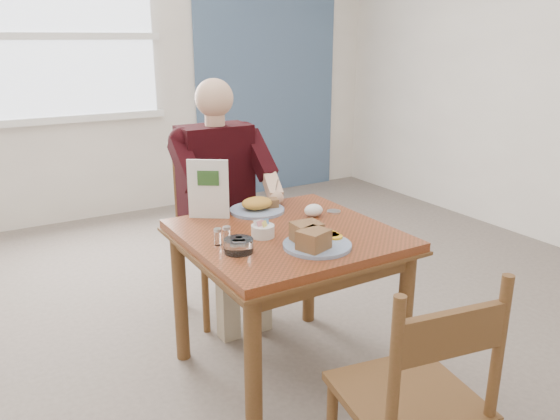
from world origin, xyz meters
TOP-DOWN VIEW (x-y plane):
  - floor at (0.00, 0.00)m, footprint 6.00×6.00m
  - wall_back at (0.00, 3.00)m, footprint 5.50×0.00m
  - accent_panel at (1.60, 2.98)m, footprint 1.60×0.02m
  - lemon_wedge at (-0.06, -0.25)m, footprint 0.07×0.05m
  - napkin at (0.22, 0.11)m, footprint 0.12×0.11m
  - metal_dish at (0.35, 0.11)m, footprint 0.08×0.08m
  - window at (-0.40, 2.97)m, footprint 1.72×0.04m
  - table at (0.00, 0.00)m, footprint 0.92×0.92m
  - chair_far at (0.00, 0.80)m, footprint 0.42×0.42m
  - chair_near at (-0.10, -0.95)m, footprint 0.49×0.49m
  - diner at (0.00, 0.71)m, footprint 0.53×0.56m
  - near_plate at (-0.01, -0.23)m, footprint 0.34×0.34m
  - far_plate at (0.02, 0.32)m, footprint 0.35×0.35m
  - caddy at (-0.13, -0.01)m, footprint 0.11×0.11m
  - shakers at (-0.32, -0.00)m, footprint 0.08×0.04m
  - creamer at (-0.31, -0.12)m, footprint 0.16×0.16m
  - menu at (-0.23, 0.35)m, footprint 0.17×0.12m

SIDE VIEW (x-z plane):
  - floor at x=0.00m, z-range 0.00..0.00m
  - chair_far at x=0.00m, z-range 0.00..0.95m
  - chair_near at x=-0.10m, z-range 0.00..0.95m
  - table at x=0.00m, z-range 0.26..1.01m
  - metal_dish at x=0.35m, z-range 0.75..0.76m
  - lemon_wedge at x=-0.06m, z-range 0.75..0.78m
  - far_plate at x=0.02m, z-range 0.74..0.82m
  - caddy at x=-0.13m, z-range 0.74..0.82m
  - creamer at x=-0.31m, z-range 0.75..0.81m
  - napkin at x=0.22m, z-range 0.75..0.81m
  - near_plate at x=-0.01m, z-range 0.74..0.83m
  - shakers at x=-0.32m, z-range 0.75..0.82m
  - diner at x=0.00m, z-range 0.12..1.50m
  - menu at x=-0.23m, z-range 0.75..1.04m
  - accent_panel at x=1.60m, z-range 0.00..2.80m
  - wall_back at x=0.00m, z-range -1.35..4.15m
  - window at x=-0.40m, z-range 0.89..2.31m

